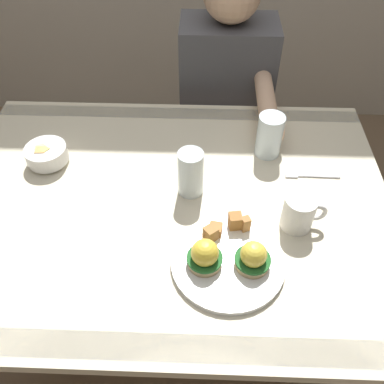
{
  "coord_description": "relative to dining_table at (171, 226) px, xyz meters",
  "views": [
    {
      "loc": [
        0.09,
        -0.75,
        1.57
      ],
      "look_at": [
        0.06,
        0.0,
        0.78
      ],
      "focal_mm": 38.98,
      "sensor_mm": 36.0,
      "label": 1
    }
  ],
  "objects": [
    {
      "name": "ground_plane",
      "position": [
        0.0,
        0.0,
        -0.63
      ],
      "size": [
        6.0,
        6.0,
        0.0
      ],
      "primitive_type": "plane",
      "color": "#7F664C"
    },
    {
      "name": "dining_table",
      "position": [
        0.0,
        0.0,
        0.0
      ],
      "size": [
        1.2,
        0.9,
        0.74
      ],
      "color": "beige",
      "rests_on": "ground_plane"
    },
    {
      "name": "eggs_benedict_plate",
      "position": [
        0.15,
        -0.19,
        0.13
      ],
      "size": [
        0.27,
        0.27,
        0.09
      ],
      "color": "white",
      "rests_on": "dining_table"
    },
    {
      "name": "fruit_bowl",
      "position": [
        -0.37,
        0.14,
        0.14
      ],
      "size": [
        0.12,
        0.12,
        0.06
      ],
      "color": "white",
      "rests_on": "dining_table"
    },
    {
      "name": "coffee_mug",
      "position": [
        0.33,
        -0.07,
        0.16
      ],
      "size": [
        0.11,
        0.08,
        0.09
      ],
      "color": "white",
      "rests_on": "dining_table"
    },
    {
      "name": "fork",
      "position": [
        0.39,
        0.11,
        0.11
      ],
      "size": [
        0.16,
        0.02,
        0.0
      ],
      "color": "silver",
      "rests_on": "dining_table"
    },
    {
      "name": "water_glass_near",
      "position": [
        0.28,
        0.21,
        0.16
      ],
      "size": [
        0.08,
        0.08,
        0.13
      ],
      "color": "silver",
      "rests_on": "dining_table"
    },
    {
      "name": "water_glass_far",
      "position": [
        0.06,
        0.04,
        0.17
      ],
      "size": [
        0.07,
        0.07,
        0.13
      ],
      "color": "silver",
      "rests_on": "dining_table"
    },
    {
      "name": "diner_person",
      "position": [
        0.17,
        0.6,
        0.02
      ],
      "size": [
        0.34,
        0.54,
        1.14
      ],
      "color": "#33333D",
      "rests_on": "ground_plane"
    }
  ]
}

